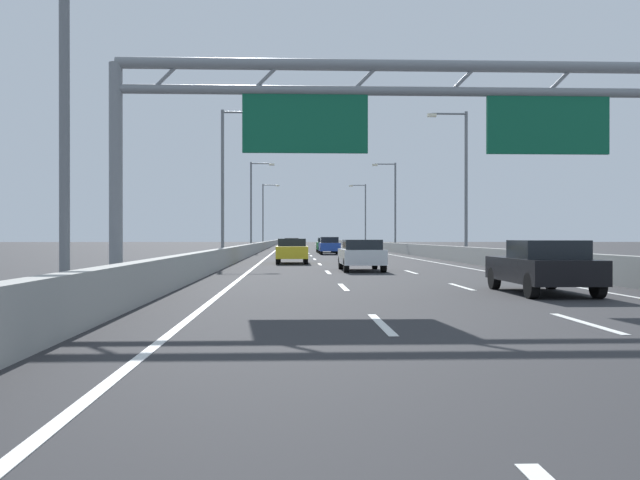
{
  "coord_description": "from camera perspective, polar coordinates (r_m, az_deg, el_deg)",
  "views": [
    {
      "loc": [
        -3.35,
        0.43,
        1.51
      ],
      "look_at": [
        0.11,
        86.92,
        1.18
      ],
      "focal_mm": 39.3,
      "sensor_mm": 36.0,
      "label": 1
    }
  ],
  "objects": [
    {
      "name": "lane_dash_left_14",
      "position": [
        129.09,
        -1.6,
        -0.45
      ],
      "size": [
        0.16,
        3.0,
        0.01
      ],
      "primitive_type": "cube",
      "color": "white",
      "rests_on": "ground_plane"
    },
    {
      "name": "streetlamp_left_mid",
      "position": [
        44.36,
        -7.64,
        5.24
      ],
      "size": [
        2.58,
        0.28,
        9.5
      ],
      "color": "slate",
      "rests_on": "ground_plane"
    },
    {
      "name": "green_car",
      "position": [
        69.38,
        0.45,
        -0.41
      ],
      "size": [
        1.74,
        4.1,
        1.47
      ],
      "color": "#1E7A38",
      "rests_on": "ground_plane"
    },
    {
      "name": "lane_dash_right_13",
      "position": [
        120.19,
        0.16,
        -0.5
      ],
      "size": [
        0.16,
        3.0,
        0.01
      ],
      "primitive_type": "cube",
      "color": "white",
      "rests_on": "ground_plane"
    },
    {
      "name": "lane_dash_left_15",
      "position": [
        138.09,
        -1.65,
        -0.41
      ],
      "size": [
        0.16,
        3.0,
        0.01
      ],
      "primitive_type": "cube",
      "color": "white",
      "rests_on": "ground_plane"
    },
    {
      "name": "black_car",
      "position": [
        19.68,
        17.71,
        -2.06
      ],
      "size": [
        1.89,
        4.27,
        1.44
      ],
      "color": "black",
      "rests_on": "ground_plane"
    },
    {
      "name": "lane_dash_left_12",
      "position": [
        111.09,
        -1.49,
        -0.56
      ],
      "size": [
        0.16,
        3.0,
        0.01
      ],
      "primitive_type": "cube",
      "color": "white",
      "rests_on": "ground_plane"
    },
    {
      "name": "lane_dash_right_12",
      "position": [
        111.2,
        0.36,
        -0.56
      ],
      "size": [
        0.16,
        3.0,
        0.01
      ],
      "primitive_type": "cube",
      "color": "white",
      "rests_on": "ground_plane"
    },
    {
      "name": "streetlamp_left_distant",
      "position": [
        105.04,
        -4.54,
        2.34
      ],
      "size": [
        2.58,
        0.28,
        9.5
      ],
      "color": "slate",
      "rests_on": "ground_plane"
    },
    {
      "name": "lane_dash_left_7",
      "position": [
        66.11,
        -0.95,
        -1.09
      ],
      "size": [
        0.16,
        3.0,
        0.01
      ],
      "primitive_type": "cube",
      "color": "white",
      "rests_on": "ground_plane"
    },
    {
      "name": "lane_dash_left_13",
      "position": [
        120.09,
        -1.55,
        -0.5
      ],
      "size": [
        0.16,
        3.0,
        0.01
      ],
      "primitive_type": "cube",
      "color": "white",
      "rests_on": "ground_plane"
    },
    {
      "name": "lane_dash_left_8",
      "position": [
        75.1,
        -1.11,
        -0.93
      ],
      "size": [
        0.16,
        3.0,
        0.01
      ],
      "primitive_type": "cube",
      "color": "white",
      "rests_on": "ground_plane"
    },
    {
      "name": "lane_dash_left_2",
      "position": [
        21.18,
        1.92,
        -3.86
      ],
      "size": [
        0.16,
        3.0,
        0.01
      ],
      "primitive_type": "cube",
      "color": "white",
      "rests_on": "ground_plane"
    },
    {
      "name": "lane_dash_left_17",
      "position": [
        156.09,
        -1.72,
        -0.34
      ],
      "size": [
        0.16,
        3.0,
        0.01
      ],
      "primitive_type": "cube",
      "color": "white",
      "rests_on": "ground_plane"
    },
    {
      "name": "lane_dash_left_1",
      "position": [
        12.27,
        5.03,
        -6.84
      ],
      "size": [
        0.16,
        3.0,
        0.01
      ],
      "primitive_type": "cube",
      "color": "white",
      "rests_on": "ground_plane"
    },
    {
      "name": "lane_dash_left_16",
      "position": [
        147.09,
        -1.69,
        -0.37
      ],
      "size": [
        0.16,
        3.0,
        0.01
      ],
      "primitive_type": "cube",
      "color": "white",
      "rests_on": "ground_plane"
    },
    {
      "name": "lane_dash_right_2",
      "position": [
        21.75,
        11.44,
        -3.76
      ],
      "size": [
        0.16,
        3.0,
        0.01
      ],
      "primitive_type": "cube",
      "color": "white",
      "rests_on": "ground_plane"
    },
    {
      "name": "streetlamp_right_mid",
      "position": [
        45.47,
        11.52,
        5.11
      ],
      "size": [
        2.58,
        0.28,
        9.5
      ],
      "color": "slate",
      "rests_on": "ground_plane"
    },
    {
      "name": "lane_dash_left_6",
      "position": [
        57.11,
        -0.74,
        -1.29
      ],
      "size": [
        0.16,
        3.0,
        0.01
      ],
      "primitive_type": "cube",
      "color": "white",
      "rests_on": "ground_plane"
    },
    {
      "name": "yellow_car",
      "position": [
        40.68,
        -2.3,
        -0.85
      ],
      "size": [
        1.79,
        4.56,
        1.44
      ],
      "color": "yellow",
      "rests_on": "ground_plane"
    },
    {
      "name": "lane_dash_left_10",
      "position": [
        93.1,
        -1.34,
        -0.71
      ],
      "size": [
        0.16,
        3.0,
        0.01
      ],
      "primitive_type": "cube",
      "color": "white",
      "rests_on": "ground_plane"
    },
    {
      "name": "lane_dash_right_14",
      "position": [
        129.18,
        -0.01,
        -0.45
      ],
      "size": [
        0.16,
        3.0,
        0.01
      ],
      "primitive_type": "cube",
      "color": "white",
      "rests_on": "ground_plane"
    },
    {
      "name": "streetlamp_left_near",
      "position": [
        14.69,
        -19.2,
        15.54
      ],
      "size": [
        2.58,
        0.28,
        9.5
      ],
      "color": "slate",
      "rests_on": "ground_plane"
    },
    {
      "name": "lane_dash_right_8",
      "position": [
        75.26,
        1.63,
        -0.93
      ],
      "size": [
        0.16,
        3.0,
        0.01
      ],
      "primitive_type": "cube",
      "color": "white",
      "rests_on": "ground_plane"
    },
    {
      "name": "lane_dash_right_5",
      "position": [
        48.37,
        3.82,
        -1.57
      ],
      "size": [
        0.16,
        3.0,
        0.01
      ],
      "primitive_type": "cube",
      "color": "white",
      "rests_on": "ground_plane"
    },
    {
      "name": "barrier_left",
      "position": [
        109.64,
        -4.15,
        -0.32
      ],
      "size": [
        0.45,
        220.0,
        0.95
      ],
      "color": "#9E9E99",
      "rests_on": "ground_plane"
    },
    {
      "name": "lane_dash_right_9",
      "position": [
        84.24,
        1.21,
        -0.81
      ],
      "size": [
        0.16,
        3.0,
        0.01
      ],
      "primitive_type": "cube",
      "color": "white",
      "rests_on": "ground_plane"
    },
    {
      "name": "streetlamp_left_far",
      "position": [
        74.66,
        -5.46,
        3.2
      ],
      "size": [
        2.58,
        0.28,
        9.5
      ],
      "color": "slate",
      "rests_on": "ground_plane"
    },
    {
      "name": "lane_dash_right_17",
      "position": [
        156.17,
        -0.4,
        -0.33
      ],
      "size": [
        0.16,
        3.0,
        0.01
      ],
      "primitive_type": "cube",
      "color": "white",
      "rests_on": "ground_plane"
    },
    {
      "name": "barrier_right",
      "position": [
        110.06,
        3.05,
        -0.32
      ],
      "size": [
        0.45,
        220.0,
        0.95
      ],
      "color": "#9E9E99",
      "rests_on": "ground_plane"
    },
    {
      "name": "lane_dash_left_4",
      "position": [
        39.13,
        -0.02,
        -1.99
      ],
      "size": [
        0.16,
        3.0,
        0.01
      ],
      "primitive_type": "cube",
      "color": "white",
      "rests_on": "ground_plane"
    },
    {
      "name": "streetlamp_right_far",
      "position": [
        75.32,
        5.98,
        3.17
      ],
      "size": [
        2.58,
        0.28,
        9.5
      ],
      "color": "slate",
      "rests_on": "ground_plane"
    },
    {
      "name": "orange_car",
      "position": [
        82.5,
        -2.32,
        -0.32
      ],
      "size": [
        1.84,
        4.34,
        1.43
      ],
      "color": "orange",
      "rests_on": "ground_plane"
    },
    {
      "name": "lane_dash_right_3",
      "position": [
        30.55,
        7.43,
        -2.61
      ],
      "size": [
        0.16,
        3.0,
        0.01
      ],
      "primitive_type": "cube",
      "color": "white",
      "rests_on": "ground_plane"
    },
    {
      "name": "edge_line_right",
      "position": [
        88.01,
        3.32,
        -0.76
      ],
      "size": [
        0.16,
        176.0,
        0.01
      ],
      "primitive_type": "cube",
      "color": "white",
      "rests_on": "ground_plane"
    },
    {
      "name": "lane_dash_right_16",
      "position": [
        147.17,
        -0.29,
        -0.37
      ],
      "size": [
        0.16,
        3.0,
        0.01
      ],
      "primitive_type": "cube",
      "color": "white",
      "rests_on": "ground_plane"
    },
    {
      "name": "white_car",
      "position": [
        31.52,
        3.39,
        -1.18
      ],
      "size": [
        1.82,
        4.31,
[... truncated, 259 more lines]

